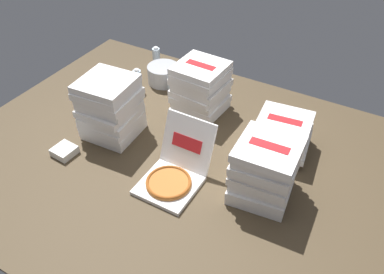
# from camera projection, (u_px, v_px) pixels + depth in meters

# --- Properties ---
(ground_plane) EXTENTS (3.20, 2.40, 0.02)m
(ground_plane) POSITION_uv_depth(u_px,v_px,m) (183.00, 161.00, 2.75)
(ground_plane) COLOR #4C3D28
(open_pizza_box) EXTENTS (0.36, 0.50, 0.36)m
(open_pizza_box) POSITION_uv_depth(u_px,v_px,m) (175.00, 171.00, 2.55)
(open_pizza_box) COLOR white
(open_pizza_box) RESTS_ON ground_plane
(pizza_stack_left_near) EXTENTS (0.40, 0.41, 0.46)m
(pizza_stack_left_near) POSITION_uv_depth(u_px,v_px,m) (110.00, 108.00, 2.82)
(pizza_stack_left_near) COLOR white
(pizza_stack_left_near) RESTS_ON ground_plane
(pizza_stack_right_near) EXTENTS (0.41, 0.41, 0.41)m
(pizza_stack_right_near) POSITION_uv_depth(u_px,v_px,m) (265.00, 170.00, 2.38)
(pizza_stack_right_near) COLOR white
(pizza_stack_right_near) RESTS_ON ground_plane
(pizza_stack_left_far) EXTENTS (0.41, 0.41, 0.26)m
(pizza_stack_left_far) POSITION_uv_depth(u_px,v_px,m) (282.00, 135.00, 2.75)
(pizza_stack_left_far) COLOR white
(pizza_stack_left_far) RESTS_ON ground_plane
(pizza_stack_center_near) EXTENTS (0.40, 0.39, 0.41)m
(pizza_stack_center_near) POSITION_uv_depth(u_px,v_px,m) (200.00, 88.00, 3.07)
(pizza_stack_center_near) COLOR white
(pizza_stack_center_near) RESTS_ON ground_plane
(ice_bucket) EXTENTS (0.27, 0.27, 0.16)m
(ice_bucket) POSITION_uv_depth(u_px,v_px,m) (163.00, 74.00, 3.46)
(ice_bucket) COLOR #B7BABF
(ice_bucket) RESTS_ON ground_plane
(water_bottle_0) EXTENTS (0.07, 0.07, 0.20)m
(water_bottle_0) POSITION_uv_depth(u_px,v_px,m) (191.00, 74.00, 3.43)
(water_bottle_0) COLOR white
(water_bottle_0) RESTS_ON ground_plane
(water_bottle_1) EXTENTS (0.07, 0.07, 0.20)m
(water_bottle_1) POSITION_uv_depth(u_px,v_px,m) (192.00, 64.00, 3.56)
(water_bottle_1) COLOR silver
(water_bottle_1) RESTS_ON ground_plane
(water_bottle_2) EXTENTS (0.07, 0.07, 0.20)m
(water_bottle_2) POSITION_uv_depth(u_px,v_px,m) (138.00, 80.00, 3.35)
(water_bottle_2) COLOR silver
(water_bottle_2) RESTS_ON ground_plane
(water_bottle_3) EXTENTS (0.07, 0.07, 0.20)m
(water_bottle_3) POSITION_uv_depth(u_px,v_px,m) (156.00, 58.00, 3.65)
(water_bottle_3) COLOR silver
(water_bottle_3) RESTS_ON ground_plane
(water_bottle_4) EXTENTS (0.07, 0.07, 0.20)m
(water_bottle_4) POSITION_uv_depth(u_px,v_px,m) (172.00, 83.00, 3.32)
(water_bottle_4) COLOR silver
(water_bottle_4) RESTS_ON ground_plane
(napkin_pile) EXTENTS (0.15, 0.15, 0.05)m
(napkin_pile) POSITION_uv_depth(u_px,v_px,m) (64.00, 151.00, 2.77)
(napkin_pile) COLOR white
(napkin_pile) RESTS_ON ground_plane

